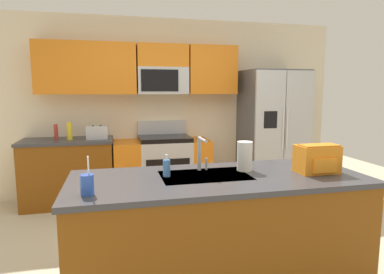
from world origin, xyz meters
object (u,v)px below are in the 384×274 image
object	(u,v)px
paper_towel_roll	(245,156)
backpack	(317,158)
pepper_mill	(56,132)
refrigerator	(273,132)
toaster	(97,132)
soap_dispenser	(167,168)
range_oven	(162,168)
bottle_yellow	(70,131)
sink_faucet	(201,151)
drink_cup_blue	(87,185)

from	to	relation	value
paper_towel_roll	backpack	world-z (taller)	paper_towel_roll
pepper_mill	paper_towel_roll	world-z (taller)	paper_towel_roll
paper_towel_roll	refrigerator	bearing A→B (deg)	58.09
toaster	soap_dispenser	distance (m)	2.27
soap_dispenser	toaster	bearing A→B (deg)	105.52
refrigerator	pepper_mill	xyz separation A→B (m)	(-3.11, 0.07, 0.08)
refrigerator	pepper_mill	world-z (taller)	refrigerator
range_oven	bottle_yellow	distance (m)	1.37
toaster	pepper_mill	distance (m)	0.53
toaster	backpack	size ratio (longest dim) A/B	0.88
sink_faucet	drink_cup_blue	xyz separation A→B (m)	(-0.86, -0.45, -0.10)
sink_faucet	drink_cup_blue	bearing A→B (deg)	-152.33
soap_dispenser	backpack	distance (m)	1.20
refrigerator	backpack	distance (m)	2.45
bottle_yellow	paper_towel_roll	bearing A→B (deg)	-53.06
refrigerator	drink_cup_blue	bearing A→B (deg)	-135.33
soap_dispenser	paper_towel_roll	size ratio (longest dim) A/B	0.71
range_oven	pepper_mill	size ratio (longest dim) A/B	6.57
refrigerator	sink_faucet	size ratio (longest dim) A/B	6.56
pepper_mill	drink_cup_blue	size ratio (longest dim) A/B	0.82
sink_faucet	backpack	world-z (taller)	sink_faucet
sink_faucet	paper_towel_roll	size ratio (longest dim) A/B	1.17
soap_dispenser	pepper_mill	bearing A→B (deg)	116.90
refrigerator	bottle_yellow	xyz separation A→B (m)	(-2.93, 0.03, 0.09)
toaster	backpack	xyz separation A→B (m)	(1.80, -2.34, 0.03)
toaster	paper_towel_roll	size ratio (longest dim) A/B	1.17
pepper_mill	drink_cup_blue	world-z (taller)	drink_cup_blue
refrigerator	range_oven	bearing A→B (deg)	177.56
drink_cup_blue	paper_towel_roll	distance (m)	1.27
refrigerator	soap_dispenser	world-z (taller)	refrigerator
refrigerator	paper_towel_roll	size ratio (longest dim) A/B	7.71
range_oven	backpack	bearing A→B (deg)	-69.25
soap_dispenser	drink_cup_blue	bearing A→B (deg)	-148.88
pepper_mill	soap_dispenser	world-z (taller)	pepper_mill
bottle_yellow	sink_faucet	world-z (taller)	sink_faucet
pepper_mill	paper_towel_roll	distance (m)	2.82
pepper_mill	paper_towel_roll	xyz separation A→B (m)	(1.79, -2.19, 0.02)
drink_cup_blue	backpack	world-z (taller)	drink_cup_blue
toaster	drink_cup_blue	size ratio (longest dim) A/B	1.11
refrigerator	backpack	bearing A→B (deg)	-108.66
range_oven	bottle_yellow	world-z (taller)	bottle_yellow
range_oven	sink_faucet	distance (m)	2.21
sink_faucet	paper_towel_roll	world-z (taller)	sink_faucet
toaster	backpack	distance (m)	2.95
sink_faucet	paper_towel_roll	distance (m)	0.36
backpack	bottle_yellow	bearing A→B (deg)	132.49
pepper_mill	soap_dispenser	bearing A→B (deg)	-63.10
toaster	bottle_yellow	world-z (taller)	bottle_yellow
backpack	sink_faucet	bearing A→B (deg)	163.25
range_oven	paper_towel_roll	xyz separation A→B (m)	(0.37, -2.19, 0.58)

